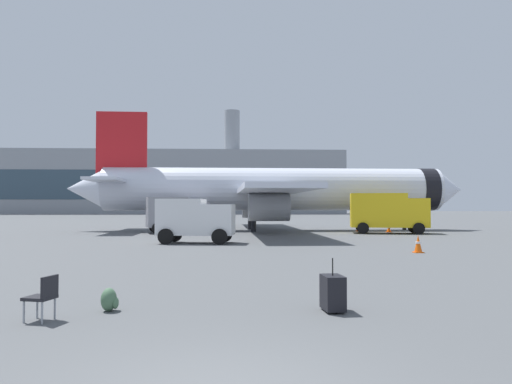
# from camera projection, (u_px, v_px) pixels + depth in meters

# --- Properties ---
(airplane_at_gate) EXTENTS (35.66, 32.09, 10.50)m
(airplane_at_gate) POSITION_uv_depth(u_px,v_px,m) (271.00, 190.00, 43.92)
(airplane_at_gate) COLOR silver
(airplane_at_gate) RESTS_ON ground
(service_truck) EXTENTS (5.20, 3.50, 2.90)m
(service_truck) POSITION_uv_depth(u_px,v_px,m) (176.00, 213.00, 39.34)
(service_truck) COLOR gray
(service_truck) RESTS_ON ground
(fuel_truck) EXTENTS (6.36, 3.68, 3.20)m
(fuel_truck) POSITION_uv_depth(u_px,v_px,m) (388.00, 211.00, 39.14)
(fuel_truck) COLOR yellow
(fuel_truck) RESTS_ON ground
(cargo_van) EXTENTS (4.62, 2.80, 2.60)m
(cargo_van) POSITION_uv_depth(u_px,v_px,m) (195.00, 218.00, 28.69)
(cargo_van) COLOR white
(cargo_van) RESTS_ON ground
(safety_cone_near) EXTENTS (0.44, 0.44, 0.66)m
(safety_cone_near) POSITION_uv_depth(u_px,v_px,m) (358.00, 228.00, 42.19)
(safety_cone_near) COLOR #F2590C
(safety_cone_near) RESTS_ON ground
(safety_cone_mid) EXTENTS (0.44, 0.44, 0.83)m
(safety_cone_mid) POSITION_uv_depth(u_px,v_px,m) (418.00, 244.00, 22.83)
(safety_cone_mid) COLOR #F2590C
(safety_cone_mid) RESTS_ON ground
(safety_cone_far) EXTENTS (0.44, 0.44, 0.64)m
(safety_cone_far) POSITION_uv_depth(u_px,v_px,m) (389.00, 228.00, 40.78)
(safety_cone_far) COLOR #F2590C
(safety_cone_far) RESTS_ON ground
(rolling_suitcase) EXTENTS (0.45, 0.67, 1.10)m
(rolling_suitcase) POSITION_uv_depth(u_px,v_px,m) (333.00, 292.00, 10.11)
(rolling_suitcase) COLOR black
(rolling_suitcase) RESTS_ON ground
(traveller_backpack) EXTENTS (0.36, 0.40, 0.48)m
(traveller_backpack) POSITION_uv_depth(u_px,v_px,m) (110.00, 300.00, 10.13)
(traveller_backpack) COLOR #476B4C
(traveller_backpack) RESTS_ON ground
(gate_chair) EXTENTS (0.59, 0.59, 0.86)m
(gate_chair) POSITION_uv_depth(u_px,v_px,m) (43.00, 295.00, 9.24)
(gate_chair) COLOR black
(gate_chair) RESTS_ON ground
(terminal_building) EXTENTS (99.27, 16.85, 29.50)m
(terminal_building) POSITION_uv_depth(u_px,v_px,m) (167.00, 183.00, 138.44)
(terminal_building) COLOR gray
(terminal_building) RESTS_ON ground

